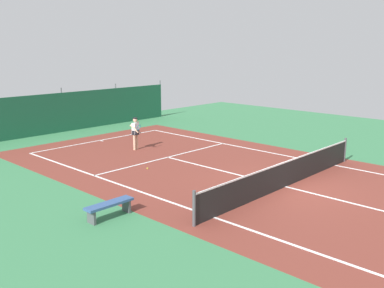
% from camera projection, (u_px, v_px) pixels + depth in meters
% --- Properties ---
extents(ground_plane, '(36.00, 36.00, 0.00)m').
position_uv_depth(ground_plane, '(285.00, 187.00, 16.20)').
color(ground_plane, '#387A4C').
extents(court_surface, '(11.02, 26.60, 0.01)m').
position_uv_depth(court_surface, '(285.00, 187.00, 16.20)').
color(court_surface, brown).
rests_on(court_surface, ground).
extents(tennis_net, '(10.12, 0.10, 1.10)m').
position_uv_depth(tennis_net, '(286.00, 174.00, 16.08)').
color(tennis_net, black).
rests_on(tennis_net, ground).
extents(back_fence, '(16.30, 0.98, 2.70)m').
position_uv_depth(back_fence, '(59.00, 120.00, 26.89)').
color(back_fence, '#195138').
rests_on(back_fence, ground).
extents(tennis_player, '(0.61, 0.81, 1.64)m').
position_uv_depth(tennis_player, '(135.00, 131.00, 21.84)').
color(tennis_player, '#D8AD8C').
rests_on(tennis_player, ground).
extents(tennis_ball_near_player, '(0.07, 0.07, 0.07)m').
position_uv_depth(tennis_ball_near_player, '(147.00, 168.00, 18.54)').
color(tennis_ball_near_player, '#CCDB33').
rests_on(tennis_ball_near_player, ground).
extents(courtside_bench, '(1.60, 0.40, 0.49)m').
position_uv_depth(courtside_bench, '(109.00, 206.00, 13.20)').
color(courtside_bench, '#335184').
rests_on(courtside_bench, ground).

